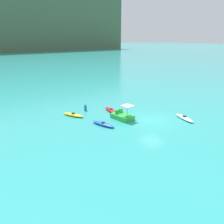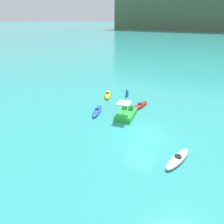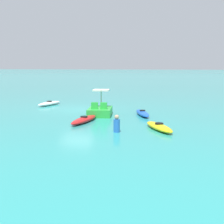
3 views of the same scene
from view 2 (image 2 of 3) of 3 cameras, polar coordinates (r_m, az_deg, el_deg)
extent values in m
plane|color=teal|center=(15.65, 8.60, -6.57)|extent=(600.00, 600.00, 0.00)
ellipsoid|color=white|center=(13.59, 18.24, -12.53)|extent=(1.27, 2.89, 0.32)
cylinder|color=black|center=(13.48, 18.35, -11.91)|extent=(0.52, 0.52, 0.05)
ellipsoid|color=blue|center=(19.00, -4.27, 0.34)|extent=(1.54, 2.78, 0.32)
cylinder|color=black|center=(18.92, -4.29, 0.84)|extent=(0.49, 0.49, 0.05)
ellipsoid|color=red|center=(20.29, 7.91, 1.86)|extent=(1.02, 2.99, 0.32)
cylinder|color=black|center=(20.22, 7.95, 2.34)|extent=(0.47, 0.47, 0.05)
ellipsoid|color=yellow|center=(22.99, -1.34, 5.02)|extent=(1.95, 2.67, 0.32)
cylinder|color=black|center=(22.92, -1.34, 5.46)|extent=(0.59, 0.59, 0.05)
cube|color=green|center=(18.13, 4.01, -0.64)|extent=(1.89, 2.62, 0.50)
cube|color=green|center=(18.34, 5.45, 1.24)|extent=(0.46, 0.23, 0.44)
cube|color=green|center=(18.49, 3.66, 1.52)|extent=(0.46, 0.23, 0.44)
cylinder|color=#B2B2B7|center=(17.18, 3.41, 0.77)|extent=(0.08, 0.08, 1.10)
cube|color=silver|center=(16.94, 3.46, 2.58)|extent=(1.27, 1.27, 0.08)
cylinder|color=blue|center=(22.86, 4.32, 5.27)|extent=(0.44, 0.44, 0.65)
sphere|color=tan|center=(22.71, 4.36, 6.33)|extent=(0.22, 0.22, 0.22)
camera|label=1|loc=(20.23, -71.03, 9.42)|focal=34.23mm
camera|label=3|loc=(35.68, 10.03, 17.23)|focal=46.36mm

